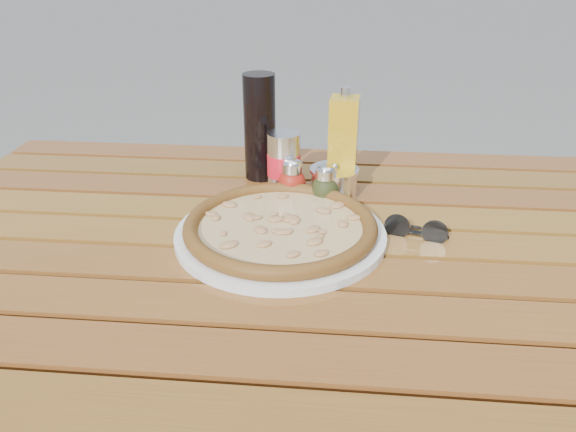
# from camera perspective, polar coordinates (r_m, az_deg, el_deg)

# --- Properties ---
(table) EXTENTS (1.40, 0.90, 0.75)m
(table) POSITION_cam_1_polar(r_m,az_deg,el_deg) (1.01, -0.11, -5.92)
(table) COLOR #37190C
(table) RESTS_ON ground
(plate) EXTENTS (0.38, 0.38, 0.01)m
(plate) POSITION_cam_1_polar(r_m,az_deg,el_deg) (0.96, -0.77, -1.87)
(plate) COLOR silver
(plate) RESTS_ON table
(pizza) EXTENTS (0.37, 0.37, 0.03)m
(pizza) POSITION_cam_1_polar(r_m,az_deg,el_deg) (0.95, -0.77, -1.03)
(pizza) COLOR beige
(pizza) RESTS_ON plate
(pepper_shaker) EXTENTS (0.06, 0.06, 0.08)m
(pepper_shaker) POSITION_cam_1_polar(r_m,az_deg,el_deg) (1.10, 0.42, 3.76)
(pepper_shaker) COLOR #AD2213
(pepper_shaker) RESTS_ON table
(oregano_shaker) EXTENTS (0.06, 0.06, 0.08)m
(oregano_shaker) POSITION_cam_1_polar(r_m,az_deg,el_deg) (1.07, 3.83, 3.12)
(oregano_shaker) COLOR #323A17
(oregano_shaker) RESTS_ON table
(dark_bottle) EXTENTS (0.08, 0.08, 0.22)m
(dark_bottle) POSITION_cam_1_polar(r_m,az_deg,el_deg) (1.18, -2.89, 8.99)
(dark_bottle) COLOR black
(dark_bottle) RESTS_ON table
(soda_can) EXTENTS (0.09, 0.09, 0.12)m
(soda_can) POSITION_cam_1_polar(r_m,az_deg,el_deg) (1.13, -0.43, 5.46)
(soda_can) COLOR silver
(soda_can) RESTS_ON table
(olive_oil_cruet) EXTENTS (0.06, 0.06, 0.21)m
(olive_oil_cruet) POSITION_cam_1_polar(r_m,az_deg,el_deg) (1.12, 5.63, 7.27)
(olive_oil_cruet) COLOR #B88A13
(olive_oil_cruet) RESTS_ON table
(parmesan_tin) EXTENTS (0.11, 0.11, 0.07)m
(parmesan_tin) POSITION_cam_1_polar(r_m,az_deg,el_deg) (1.11, 4.69, 3.45)
(parmesan_tin) COLOR white
(parmesan_tin) RESTS_ON table
(sunglasses) EXTENTS (0.11, 0.05, 0.04)m
(sunglasses) POSITION_cam_1_polar(r_m,az_deg,el_deg) (0.98, 12.87, -1.39)
(sunglasses) COLOR black
(sunglasses) RESTS_ON table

